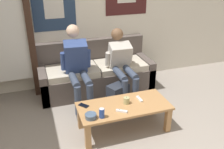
{
  "coord_description": "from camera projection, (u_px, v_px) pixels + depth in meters",
  "views": [
    {
      "loc": [
        -1.11,
        -1.74,
        2.11
      ],
      "look_at": [
        -0.1,
        1.27,
        0.63
      ],
      "focal_mm": 40.0,
      "sensor_mm": 36.0,
      "label": 1
    }
  ],
  "objects": [
    {
      "name": "wall_back",
      "position": [
        96.0,
        12.0,
        4.27
      ],
      "size": [
        10.0,
        0.07,
        2.55
      ],
      "color": "silver",
      "rests_on": "ground_plane"
    },
    {
      "name": "couch",
      "position": [
        96.0,
        74.0,
        4.35
      ],
      "size": [
        1.92,
        0.73,
        0.83
      ],
      "color": "#564C47",
      "rests_on": "ground_plane"
    },
    {
      "name": "coffee_table",
      "position": [
        124.0,
        109.0,
        3.27
      ],
      "size": [
        1.2,
        0.55,
        0.38
      ],
      "color": "#B27F4C",
      "rests_on": "ground_plane"
    },
    {
      "name": "person_seated_adult",
      "position": [
        77.0,
        64.0,
        3.77
      ],
      "size": [
        0.47,
        0.88,
        1.22
      ],
      "color": "#384256",
      "rests_on": "ground_plane"
    },
    {
      "name": "person_seated_teen",
      "position": [
        122.0,
        63.0,
        3.97
      ],
      "size": [
        0.47,
        0.89,
        1.11
      ],
      "color": "#384256",
      "rests_on": "ground_plane"
    },
    {
      "name": "backpack",
      "position": [
        118.0,
        97.0,
        3.84
      ],
      "size": [
        0.36,
        0.32,
        0.38
      ],
      "color": "#282D38",
      "rests_on": "ground_plane"
    },
    {
      "name": "ceramic_bowl",
      "position": [
        91.0,
        116.0,
        2.96
      ],
      "size": [
        0.14,
        0.14,
        0.06
      ],
      "color": "#475B75",
      "rests_on": "coffee_table"
    },
    {
      "name": "pillar_candle",
      "position": [
        126.0,
        100.0,
        3.26
      ],
      "size": [
        0.08,
        0.08,
        0.1
      ],
      "color": "tan",
      "rests_on": "coffee_table"
    },
    {
      "name": "drink_can_blue",
      "position": [
        102.0,
        113.0,
        2.97
      ],
      "size": [
        0.07,
        0.07,
        0.12
      ],
      "color": "#28479E",
      "rests_on": "coffee_table"
    },
    {
      "name": "game_controller_near_left",
      "position": [
        122.0,
        111.0,
        3.09
      ],
      "size": [
        0.14,
        0.11,
        0.03
      ],
      "color": "white",
      "rests_on": "coffee_table"
    },
    {
      "name": "game_controller_near_right",
      "position": [
        139.0,
        99.0,
        3.36
      ],
      "size": [
        0.04,
        0.15,
        0.03
      ],
      "color": "white",
      "rests_on": "coffee_table"
    },
    {
      "name": "cell_phone",
      "position": [
        84.0,
        105.0,
        3.22
      ],
      "size": [
        0.14,
        0.15,
        0.01
      ],
      "color": "black",
      "rests_on": "coffee_table"
    }
  ]
}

